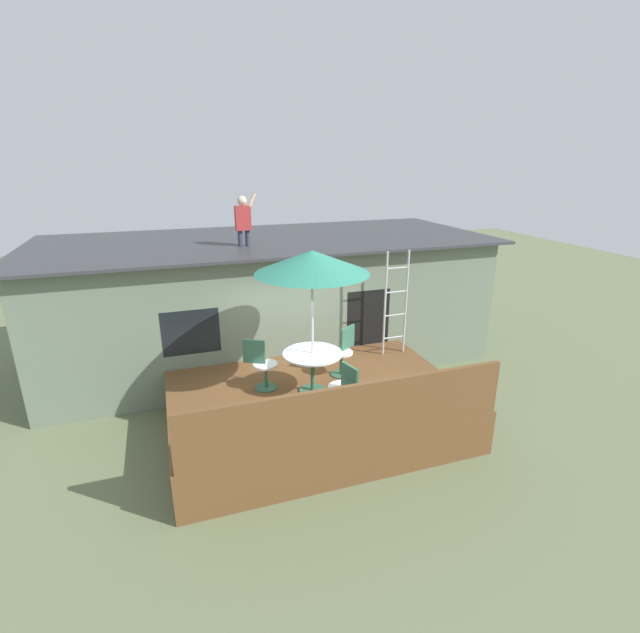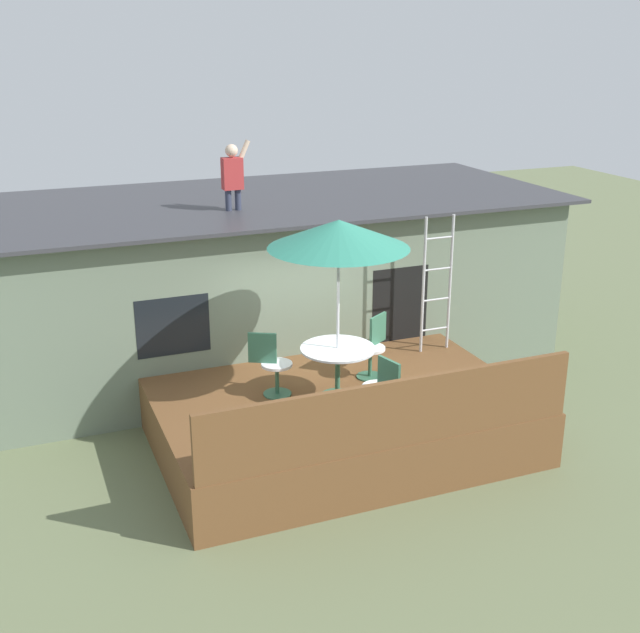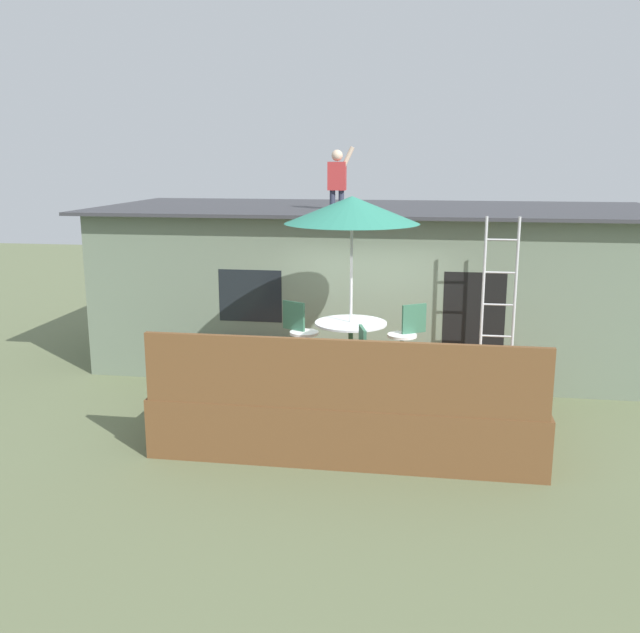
{
  "view_description": "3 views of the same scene",
  "coord_description": "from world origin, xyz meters",
  "px_view_note": "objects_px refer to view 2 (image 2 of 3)",
  "views": [
    {
      "loc": [
        -2.34,
        -7.13,
        4.76
      ],
      "look_at": [
        0.28,
        0.52,
        1.97
      ],
      "focal_mm": 26.05,
      "sensor_mm": 36.0,
      "label": 1
    },
    {
      "loc": [
        -4.17,
        -9.64,
        5.65
      ],
      "look_at": [
        0.13,
        1.06,
        1.6
      ],
      "focal_mm": 45.51,
      "sensor_mm": 36.0,
      "label": 2
    },
    {
      "loc": [
        1.04,
        -9.98,
        3.86
      ],
      "look_at": [
        -0.61,
        0.49,
        1.48
      ],
      "focal_mm": 39.86,
      "sensor_mm": 36.0,
      "label": 3
    }
  ],
  "objects_px": {
    "step_ladder": "(437,284)",
    "person_figure": "(233,172)",
    "patio_chair_left": "(272,364)",
    "patio_table": "(338,358)",
    "patio_chair_near": "(382,390)",
    "patio_umbrella": "(339,234)",
    "patio_chair_right": "(373,347)"
  },
  "relations": [
    {
      "from": "patio_chair_left",
      "to": "patio_chair_right",
      "type": "relative_size",
      "value": 1.0
    },
    {
      "from": "patio_chair_right",
      "to": "step_ladder",
      "type": "bearing_deg",
      "value": 170.52
    },
    {
      "from": "patio_umbrella",
      "to": "patio_chair_left",
      "type": "height_order",
      "value": "patio_umbrella"
    },
    {
      "from": "patio_umbrella",
      "to": "step_ladder",
      "type": "relative_size",
      "value": 1.15
    },
    {
      "from": "step_ladder",
      "to": "patio_chair_near",
      "type": "height_order",
      "value": "step_ladder"
    },
    {
      "from": "patio_chair_left",
      "to": "step_ladder",
      "type": "bearing_deg",
      "value": 40.09
    },
    {
      "from": "patio_table",
      "to": "patio_umbrella",
      "type": "relative_size",
      "value": 0.41
    },
    {
      "from": "person_figure",
      "to": "patio_chair_near",
      "type": "relative_size",
      "value": 1.21
    },
    {
      "from": "person_figure",
      "to": "patio_chair_left",
      "type": "xyz_separation_m",
      "value": [
        -0.23,
        -2.47,
        -2.3
      ]
    },
    {
      "from": "patio_chair_near",
      "to": "patio_umbrella",
      "type": "bearing_deg",
      "value": -0.0
    },
    {
      "from": "patio_umbrella",
      "to": "patio_chair_right",
      "type": "distance_m",
      "value": 2.11
    },
    {
      "from": "step_ladder",
      "to": "patio_chair_left",
      "type": "relative_size",
      "value": 2.39
    },
    {
      "from": "person_figure",
      "to": "patio_chair_right",
      "type": "distance_m",
      "value": 3.59
    },
    {
      "from": "patio_umbrella",
      "to": "patio_chair_near",
      "type": "distance_m",
      "value": 2.11
    },
    {
      "from": "patio_table",
      "to": "patio_chair_right",
      "type": "distance_m",
      "value": 0.94
    },
    {
      "from": "patio_umbrella",
      "to": "person_figure",
      "type": "distance_m",
      "value": 2.98
    },
    {
      "from": "step_ladder",
      "to": "person_figure",
      "type": "xyz_separation_m",
      "value": [
        -2.75,
        1.8,
        1.66
      ]
    },
    {
      "from": "person_figure",
      "to": "patio_chair_right",
      "type": "relative_size",
      "value": 1.21
    },
    {
      "from": "step_ladder",
      "to": "person_figure",
      "type": "distance_m",
      "value": 3.68
    },
    {
      "from": "patio_umbrella",
      "to": "person_figure",
      "type": "height_order",
      "value": "person_figure"
    },
    {
      "from": "patio_umbrella",
      "to": "patio_chair_left",
      "type": "distance_m",
      "value": 2.11
    },
    {
      "from": "step_ladder",
      "to": "person_figure",
      "type": "height_order",
      "value": "person_figure"
    },
    {
      "from": "patio_table",
      "to": "step_ladder",
      "type": "height_order",
      "value": "step_ladder"
    },
    {
      "from": "patio_table",
      "to": "patio_umbrella",
      "type": "bearing_deg",
      "value": -26.57
    },
    {
      "from": "person_figure",
      "to": "patio_chair_near",
      "type": "xyz_separation_m",
      "value": [
        0.83,
        -3.81,
        -2.3
      ]
    },
    {
      "from": "patio_chair_near",
      "to": "patio_chair_right",
      "type": "bearing_deg",
      "value": -35.62
    },
    {
      "from": "patio_table",
      "to": "step_ladder",
      "type": "xyz_separation_m",
      "value": [
        2.16,
        1.09,
        0.51
      ]
    },
    {
      "from": "patio_table",
      "to": "patio_chair_near",
      "type": "distance_m",
      "value": 0.95
    },
    {
      "from": "patio_chair_left",
      "to": "patio_chair_near",
      "type": "distance_m",
      "value": 1.71
    },
    {
      "from": "patio_chair_right",
      "to": "person_figure",
      "type": "bearing_deg",
      "value": -92.85
    },
    {
      "from": "patio_table",
      "to": "patio_umbrella",
      "type": "xyz_separation_m",
      "value": [
        0.0,
        -0.0,
        1.76
      ]
    },
    {
      "from": "step_ladder",
      "to": "patio_chair_right",
      "type": "distance_m",
      "value": 1.63
    }
  ]
}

